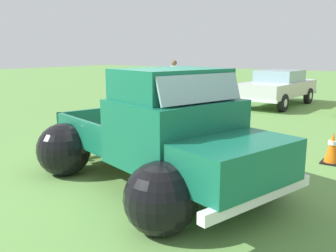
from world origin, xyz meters
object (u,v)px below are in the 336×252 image
object	(u,v)px
vintage_pickup_truck	(164,143)
spectator_0	(174,78)
lane_cone_0	(332,148)
show_car_0	(278,86)

from	to	relation	value
vintage_pickup_truck	spectator_0	bearing A→B (deg)	139.23
lane_cone_0	show_car_0	bearing A→B (deg)	115.94
lane_cone_0	spectator_0	bearing A→B (deg)	142.50
spectator_0	show_car_0	bearing A→B (deg)	133.91
spectator_0	lane_cone_0	distance (m)	9.75
spectator_0	lane_cone_0	xyz separation A→B (m)	(7.72, -5.92, -0.73)
lane_cone_0	vintage_pickup_truck	bearing A→B (deg)	-122.54
show_car_0	vintage_pickup_truck	bearing A→B (deg)	12.79
show_car_0	spectator_0	bearing A→B (deg)	-69.09
vintage_pickup_truck	lane_cone_0	world-z (taller)	vintage_pickup_truck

